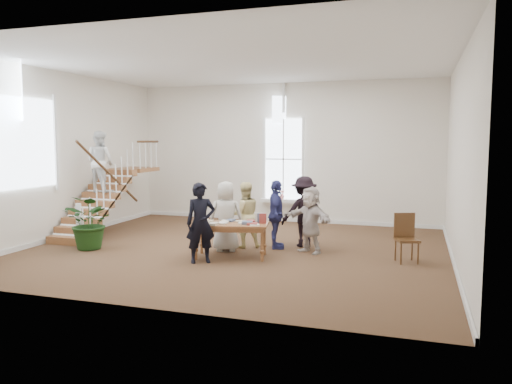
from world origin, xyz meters
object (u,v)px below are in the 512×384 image
(elderly_woman, at_px, (226,216))
(woman_cluster_c, at_px, (310,220))
(person_yellow, at_px, (245,215))
(side_chair, at_px, (406,235))
(woman_cluster_a, at_px, (276,214))
(floor_plant, at_px, (91,222))
(police_officer, at_px, (201,223))
(library_table, at_px, (231,227))
(woman_cluster_b, at_px, (304,212))

(elderly_woman, distance_m, woman_cluster_c, 2.02)
(person_yellow, distance_m, side_chair, 3.87)
(person_yellow, height_order, woman_cluster_a, woman_cluster_a)
(elderly_woman, relative_size, person_yellow, 1.03)
(elderly_woman, relative_size, floor_plant, 1.27)
(woman_cluster_a, height_order, woman_cluster_c, woman_cluster_a)
(person_yellow, bearing_deg, police_officer, 44.02)
(elderly_woman, height_order, side_chair, elderly_woman)
(person_yellow, relative_size, floor_plant, 1.22)
(police_officer, height_order, person_yellow, police_officer)
(library_table, bearing_deg, woman_cluster_a, 47.58)
(police_officer, relative_size, elderly_woman, 1.04)
(library_table, distance_m, elderly_woman, 0.72)
(side_chair, bearing_deg, elderly_woman, 163.03)
(police_officer, relative_size, woman_cluster_a, 1.04)
(police_officer, height_order, woman_cluster_a, police_officer)
(woman_cluster_c, bearing_deg, person_yellow, -149.62)
(elderly_woman, xyz_separation_m, floor_plant, (-3.21, -0.85, -0.18))
(floor_plant, bearing_deg, person_yellow, 21.05)
(police_officer, xyz_separation_m, woman_cluster_c, (2.08, 1.69, -0.08))
(library_table, xyz_separation_m, woman_cluster_b, (1.31, 1.68, 0.18))
(person_yellow, distance_m, woman_cluster_b, 1.50)
(elderly_woman, distance_m, side_chair, 4.17)
(side_chair, bearing_deg, floor_plant, 168.23)
(elderly_woman, height_order, floor_plant, elderly_woman)
(police_officer, bearing_deg, side_chair, -13.01)
(person_yellow, xyz_separation_m, floor_plant, (-3.51, -1.35, -0.15))
(elderly_woman, height_order, person_yellow, elderly_woman)
(woman_cluster_c, xyz_separation_m, side_chair, (2.18, -0.21, -0.19))
(floor_plant, bearing_deg, elderly_woman, 14.85)
(person_yellow, height_order, floor_plant, person_yellow)
(woman_cluster_a, relative_size, woman_cluster_b, 0.96)
(elderly_woman, bearing_deg, woman_cluster_a, -166.05)
(elderly_woman, height_order, woman_cluster_a, same)
(police_officer, relative_size, woman_cluster_c, 1.11)
(woman_cluster_a, height_order, woman_cluster_b, woman_cluster_b)
(person_yellow, xyz_separation_m, side_chair, (3.86, -0.27, -0.22))
(police_officer, bearing_deg, woman_cluster_a, 25.89)
(person_yellow, relative_size, side_chair, 1.53)
(woman_cluster_b, relative_size, floor_plant, 1.32)
(police_officer, distance_m, woman_cluster_a, 2.22)
(elderly_woman, bearing_deg, floor_plant, -1.76)
(library_table, xyz_separation_m, elderly_woman, (-0.36, 0.60, 0.14))
(elderly_woman, bearing_deg, police_officer, 68.82)
(woman_cluster_a, bearing_deg, side_chair, -113.90)
(woman_cluster_b, bearing_deg, police_officer, 22.61)
(floor_plant, bearing_deg, library_table, 4.03)
(police_officer, relative_size, woman_cluster_b, 0.99)
(floor_plant, bearing_deg, police_officer, -7.29)
(elderly_woman, bearing_deg, person_yellow, -137.57)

